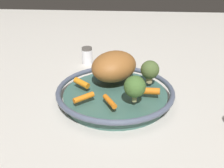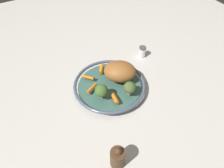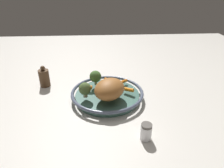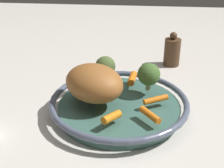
{
  "view_description": "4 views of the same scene",
  "coord_description": "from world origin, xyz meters",
  "px_view_note": "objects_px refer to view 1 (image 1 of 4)",
  "views": [
    {
      "loc": [
        0.04,
        -0.73,
        0.42
      ],
      "look_at": [
        -0.01,
        -0.01,
        0.06
      ],
      "focal_mm": 45.14,
      "sensor_mm": 36.0,
      "label": 1
    },
    {
      "loc": [
        0.56,
        -0.31,
        0.74
      ],
      "look_at": [
        0.03,
        -0.0,
        0.07
      ],
      "focal_mm": 31.76,
      "sensor_mm": 36.0,
      "label": 2
    },
    {
      "loc": [
        0.03,
        0.84,
        0.52
      ],
      "look_at": [
        -0.02,
        -0.02,
        0.07
      ],
      "focal_mm": 32.36,
      "sensor_mm": 36.0,
      "label": 3
    },
    {
      "loc": [
        -0.68,
        -0.05,
        0.42
      ],
      "look_at": [
        0.03,
        0.02,
        0.07
      ],
      "focal_mm": 50.06,
      "sensor_mm": 36.0,
      "label": 4
    }
  ],
  "objects_px": {
    "baby_carrot_right": "(82,83)",
    "baby_carrot_left": "(150,91)",
    "salt_shaker": "(87,56)",
    "roast_chicken_piece": "(114,66)",
    "broccoli_floret_small": "(135,87)",
    "serving_bowl": "(115,94)",
    "baby_carrot_center": "(110,101)",
    "baby_carrot_near_rim": "(84,97)",
    "broccoli_floret_large": "(150,70)"
  },
  "relations": [
    {
      "from": "baby_carrot_left",
      "to": "broccoli_floret_large",
      "type": "xyz_separation_m",
      "value": [
        0.0,
        0.07,
        0.03
      ]
    },
    {
      "from": "baby_carrot_right",
      "to": "baby_carrot_left",
      "type": "height_order",
      "value": "same"
    },
    {
      "from": "roast_chicken_piece",
      "to": "broccoli_floret_large",
      "type": "xyz_separation_m",
      "value": [
        0.11,
        -0.01,
        -0.0
      ]
    },
    {
      "from": "baby_carrot_right",
      "to": "broccoli_floret_small",
      "type": "distance_m",
      "value": 0.18
    },
    {
      "from": "baby_carrot_near_rim",
      "to": "baby_carrot_left",
      "type": "height_order",
      "value": "baby_carrot_left"
    },
    {
      "from": "roast_chicken_piece",
      "to": "baby_carrot_left",
      "type": "xyz_separation_m",
      "value": [
        0.11,
        -0.09,
        -0.03
      ]
    },
    {
      "from": "broccoli_floret_small",
      "to": "salt_shaker",
      "type": "height_order",
      "value": "broccoli_floret_small"
    },
    {
      "from": "broccoli_floret_large",
      "to": "baby_carrot_right",
      "type": "bearing_deg",
      "value": -169.49
    },
    {
      "from": "broccoli_floret_small",
      "to": "broccoli_floret_large",
      "type": "bearing_deg",
      "value": 69.11
    },
    {
      "from": "baby_carrot_near_rim",
      "to": "baby_carrot_right",
      "type": "distance_m",
      "value": 0.09
    },
    {
      "from": "baby_carrot_left",
      "to": "roast_chicken_piece",
      "type": "bearing_deg",
      "value": 140.38
    },
    {
      "from": "baby_carrot_right",
      "to": "baby_carrot_left",
      "type": "relative_size",
      "value": 0.95
    },
    {
      "from": "salt_shaker",
      "to": "baby_carrot_right",
      "type": "bearing_deg",
      "value": -84.52
    },
    {
      "from": "baby_carrot_near_rim",
      "to": "broccoli_floret_large",
      "type": "bearing_deg",
      "value": 33.79
    },
    {
      "from": "baby_carrot_near_rim",
      "to": "baby_carrot_center",
      "type": "distance_m",
      "value": 0.07
    },
    {
      "from": "baby_carrot_left",
      "to": "broccoli_floret_small",
      "type": "height_order",
      "value": "broccoli_floret_small"
    },
    {
      "from": "broccoli_floret_large",
      "to": "serving_bowl",
      "type": "bearing_deg",
      "value": -155.29
    },
    {
      "from": "baby_carrot_right",
      "to": "baby_carrot_left",
      "type": "bearing_deg",
      "value": -10.53
    },
    {
      "from": "baby_carrot_left",
      "to": "baby_carrot_center",
      "type": "relative_size",
      "value": 0.86
    },
    {
      "from": "roast_chicken_piece",
      "to": "broccoli_floret_small",
      "type": "distance_m",
      "value": 0.15
    },
    {
      "from": "roast_chicken_piece",
      "to": "baby_carrot_near_rim",
      "type": "distance_m",
      "value": 0.16
    },
    {
      "from": "serving_bowl",
      "to": "broccoli_floret_small",
      "type": "bearing_deg",
      "value": -52.1
    },
    {
      "from": "baby_carrot_near_rim",
      "to": "salt_shaker",
      "type": "relative_size",
      "value": 0.92
    },
    {
      "from": "broccoli_floret_large",
      "to": "broccoli_floret_small",
      "type": "xyz_separation_m",
      "value": [
        -0.05,
        -0.12,
        0.0
      ]
    },
    {
      "from": "baby_carrot_right",
      "to": "broccoli_floret_large",
      "type": "bearing_deg",
      "value": 10.51
    },
    {
      "from": "baby_carrot_left",
      "to": "salt_shaker",
      "type": "xyz_separation_m",
      "value": [
        -0.23,
        0.31,
        -0.02
      ]
    },
    {
      "from": "baby_carrot_center",
      "to": "salt_shaker",
      "type": "height_order",
      "value": "salt_shaker"
    },
    {
      "from": "baby_carrot_near_rim",
      "to": "broccoli_floret_large",
      "type": "distance_m",
      "value": 0.22
    },
    {
      "from": "broccoli_floret_small",
      "to": "baby_carrot_center",
      "type": "bearing_deg",
      "value": -164.38
    },
    {
      "from": "baby_carrot_center",
      "to": "salt_shaker",
      "type": "distance_m",
      "value": 0.39
    },
    {
      "from": "baby_carrot_right",
      "to": "salt_shaker",
      "type": "relative_size",
      "value": 0.79
    },
    {
      "from": "serving_bowl",
      "to": "baby_carrot_left",
      "type": "relative_size",
      "value": 6.38
    },
    {
      "from": "roast_chicken_piece",
      "to": "baby_carrot_left",
      "type": "relative_size",
      "value": 2.81
    },
    {
      "from": "baby_carrot_left",
      "to": "broccoli_floret_large",
      "type": "relative_size",
      "value": 0.78
    },
    {
      "from": "baby_carrot_near_rim",
      "to": "baby_carrot_center",
      "type": "bearing_deg",
      "value": -11.45
    },
    {
      "from": "roast_chicken_piece",
      "to": "baby_carrot_right",
      "type": "relative_size",
      "value": 2.96
    },
    {
      "from": "roast_chicken_piece",
      "to": "broccoli_floret_small",
      "type": "xyz_separation_m",
      "value": [
        0.06,
        -0.13,
        -0.0
      ]
    },
    {
      "from": "serving_bowl",
      "to": "baby_carrot_left",
      "type": "xyz_separation_m",
      "value": [
        0.1,
        -0.03,
        0.03
      ]
    },
    {
      "from": "baby_carrot_center",
      "to": "broccoli_floret_small",
      "type": "distance_m",
      "value": 0.08
    },
    {
      "from": "baby_carrot_center",
      "to": "broccoli_floret_small",
      "type": "relative_size",
      "value": 0.87
    },
    {
      "from": "baby_carrot_near_rim",
      "to": "salt_shaker",
      "type": "distance_m",
      "value": 0.36
    },
    {
      "from": "baby_carrot_right",
      "to": "roast_chicken_piece",
      "type": "bearing_deg",
      "value": 28.99
    },
    {
      "from": "roast_chicken_piece",
      "to": "baby_carrot_right",
      "type": "height_order",
      "value": "roast_chicken_piece"
    },
    {
      "from": "baby_carrot_right",
      "to": "salt_shaker",
      "type": "height_order",
      "value": "salt_shaker"
    },
    {
      "from": "serving_bowl",
      "to": "baby_carrot_center",
      "type": "height_order",
      "value": "baby_carrot_center"
    },
    {
      "from": "broccoli_floret_large",
      "to": "roast_chicken_piece",
      "type": "bearing_deg",
      "value": 172.57
    },
    {
      "from": "baby_carrot_near_rim",
      "to": "baby_carrot_center",
      "type": "height_order",
      "value": "baby_carrot_near_rim"
    },
    {
      "from": "baby_carrot_near_rim",
      "to": "broccoli_floret_small",
      "type": "relative_size",
      "value": 0.82
    },
    {
      "from": "broccoli_floret_large",
      "to": "broccoli_floret_small",
      "type": "bearing_deg",
      "value": -110.89
    },
    {
      "from": "broccoli_floret_large",
      "to": "baby_carrot_center",
      "type": "bearing_deg",
      "value": -128.89
    }
  ]
}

